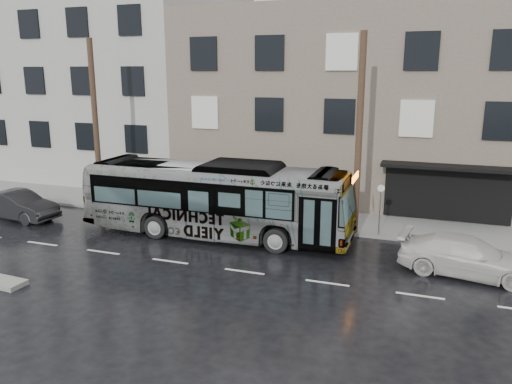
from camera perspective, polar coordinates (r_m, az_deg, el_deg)
ground at (r=22.64m, az=-6.70°, el=-5.69°), size 120.00×120.00×0.00m
sidewalk at (r=26.89m, az=-2.14°, el=-2.32°), size 90.00×3.60×0.15m
building_taupe at (r=32.23m, az=11.44°, el=9.87°), size 20.00×12.00×11.00m
building_grey at (r=43.24m, az=-20.75°, el=13.47°), size 26.00×15.00×16.00m
utility_pole_front at (r=22.82m, az=11.69°, el=6.29°), size 0.30×0.30×9.00m
utility_pole_rear at (r=28.31m, az=-17.86°, el=7.29°), size 0.30×0.30×9.00m
sign_post at (r=23.34m, az=13.98°, el=-1.95°), size 0.06×0.06×2.40m
bus at (r=22.93m, az=-4.66°, el=-0.82°), size 12.56×2.98×3.50m
white_sedan at (r=20.36m, az=23.03°, el=-6.80°), size 5.21×2.69×1.45m
dark_sedan at (r=28.49m, az=-25.55°, el=-1.38°), size 4.57×1.94×1.47m
slush_pile at (r=20.35m, az=-27.07°, el=-9.15°), size 1.84×0.90×0.18m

